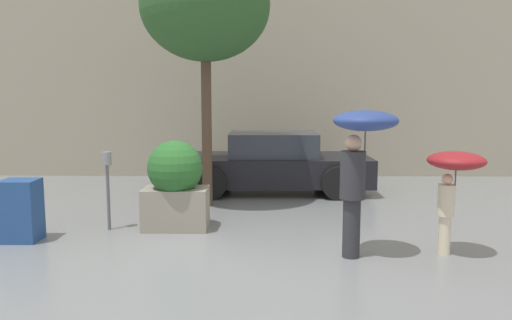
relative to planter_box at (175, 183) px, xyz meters
The scene contains 9 objects.
ground_plane 1.58m from the planter_box, 58.77° to the right, with size 40.00×40.00×0.00m, color slate.
building_facade 5.81m from the planter_box, 82.16° to the left, with size 18.00×0.30×6.00m.
planter_box is the anchor object (origin of this frame).
person_adult 3.03m from the planter_box, 27.47° to the right, with size 0.82×0.82×1.92m.
person_child 4.08m from the planter_box, 18.46° to the right, with size 0.73×0.73×1.39m.
parked_car_near 3.52m from the planter_box, 62.84° to the left, with size 4.18×2.03×1.30m.
street_tree 3.42m from the planter_box, 79.04° to the left, with size 2.38×2.38×4.73m.
parking_meter 1.06m from the planter_box, behind, with size 0.14×0.14×1.23m.
newspaper_box 2.25m from the planter_box, 162.27° to the right, with size 0.50×0.44×0.90m.
Camera 1 is at (0.63, -6.49, 2.12)m, focal length 35.00 mm.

